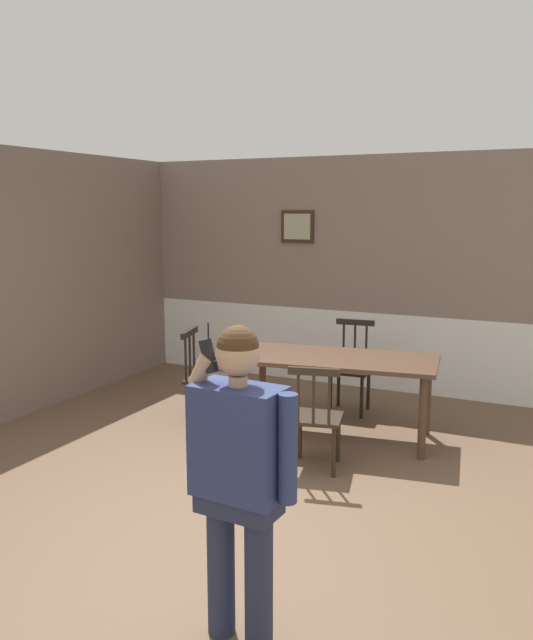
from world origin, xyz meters
name	(u,v)px	position (x,y,z in m)	size (l,w,h in m)	color
ground_plane	(223,522)	(0.00, 0.00, 0.00)	(8.29, 8.29, 0.00)	brown
room_back_partition	(379,279)	(0.00, 3.77, 1.32)	(6.16, 0.17, 2.75)	gray
dining_table	(336,366)	(0.12, 1.94, 0.68)	(1.95, 1.11, 0.78)	#4C3323
chair_near_window	(351,368)	(0.01, 2.75, 0.48)	(0.44, 0.44, 0.97)	black
chair_by_doorway	(316,417)	(0.24, 1.14, 0.45)	(0.50, 0.50, 0.90)	#2D2319
chair_at_table_head	(206,377)	(-1.18, 1.75, 0.48)	(0.54, 0.54, 0.95)	black
person_figure	(240,466)	(0.69, -1.02, 0.92)	(0.60, 0.27, 1.61)	#282E49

